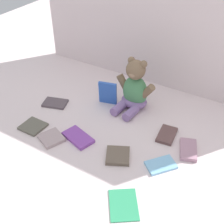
# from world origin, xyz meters

# --- Properties ---
(ground_plane) EXTENTS (3.20, 3.20, 0.00)m
(ground_plane) POSITION_xyz_m (0.00, 0.00, 0.00)
(ground_plane) COLOR silver
(backdrop_drape) EXTENTS (1.42, 0.03, 0.79)m
(backdrop_drape) POSITION_xyz_m (0.00, 0.38, 0.39)
(backdrop_drape) COLOR silver
(backdrop_drape) RESTS_ON ground_plane
(teddy_bear) EXTENTS (0.22, 0.19, 0.26)m
(teddy_bear) POSITION_xyz_m (0.00, 0.11, 0.10)
(teddy_bear) COLOR #4C8C59
(teddy_bear) RESTS_ON ground_plane
(book_case_0) EXTENTS (0.13, 0.14, 0.01)m
(book_case_0) POSITION_xyz_m (0.28, -0.19, 0.01)
(book_case_0) COLOR #7FBFE7
(book_case_0) RESTS_ON ground_plane
(book_case_1) EXTENTS (0.16, 0.16, 0.01)m
(book_case_1) POSITION_xyz_m (0.24, -0.43, 0.00)
(book_case_1) COLOR #2F9863
(book_case_1) RESTS_ON ground_plane
(book_case_2) EXTENTS (0.09, 0.04, 0.12)m
(book_case_2) POSITION_xyz_m (-0.12, 0.07, 0.06)
(book_case_2) COLOR blue
(book_case_2) RESTS_ON ground_plane
(book_case_5) EXTENTS (0.08, 0.12, 0.01)m
(book_case_5) POSITION_xyz_m (0.23, -0.01, 0.01)
(book_case_5) COLOR brown
(book_case_5) RESTS_ON ground_plane
(book_case_6) EXTENTS (0.16, 0.11, 0.02)m
(book_case_6) POSITION_xyz_m (-0.10, -0.23, 0.01)
(book_case_6) COLOR purple
(book_case_6) RESTS_ON ground_plane
(book_case_7) EXTENTS (0.10, 0.10, 0.01)m
(book_case_7) POSITION_xyz_m (-0.32, -0.27, 0.01)
(book_case_7) COLOR #5A5649
(book_case_7) RESTS_ON ground_plane
(book_case_8) EXTENTS (0.13, 0.13, 0.02)m
(book_case_8) POSITION_xyz_m (0.11, -0.24, 0.01)
(book_case_8) COLOR brown
(book_case_8) RESTS_ON ground_plane
(book_case_9) EXTENTS (0.14, 0.11, 0.01)m
(book_case_9) POSITION_xyz_m (-0.35, -0.08, 0.01)
(book_case_9) COLOR #51444A
(book_case_9) RESTS_ON ground_plane
(book_case_10) EXTENTS (0.11, 0.14, 0.02)m
(book_case_10) POSITION_xyz_m (0.34, -0.06, 0.01)
(book_case_10) COLOR #A67A8D
(book_case_10) RESTS_ON ground_plane
(book_case_11) EXTENTS (0.13, 0.12, 0.01)m
(book_case_11) POSITION_xyz_m (-0.19, -0.29, 0.01)
(book_case_11) COLOR #A89091
(book_case_11) RESTS_ON ground_plane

